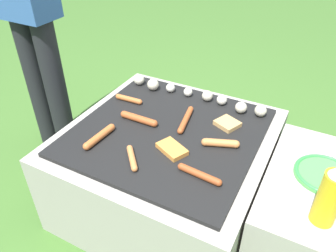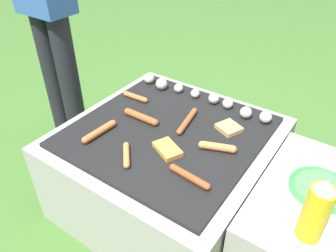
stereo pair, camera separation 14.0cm
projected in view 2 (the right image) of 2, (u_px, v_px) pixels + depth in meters
ground_plane at (168, 200)px, 1.67m from camera, size 14.00×14.00×0.00m
grill at (168, 168)px, 1.54m from camera, size 0.86×0.86×0.44m
side_ledge at (302, 235)px, 1.24m from camera, size 0.38×0.61×0.44m
sausage_front_center at (99, 131)px, 1.38m from camera, size 0.04×0.18×0.03m
sausage_back_left at (217, 147)px, 1.29m from camera, size 0.15×0.08×0.03m
sausage_front_left at (135, 97)px, 1.62m from camera, size 0.15×0.03×0.03m
sausage_back_right at (189, 177)px, 1.16m from camera, size 0.18×0.04×0.03m
sausage_mid_left at (187, 121)px, 1.45m from camera, size 0.06×0.20×0.03m
sausage_front_right at (141, 117)px, 1.47m from camera, size 0.19×0.03×0.03m
sausage_mid_right at (126, 155)px, 1.26m from camera, size 0.10×0.11×0.02m
bread_slice_center at (167, 149)px, 1.29m from camera, size 0.14×0.12×0.02m
bread_slice_right at (229, 128)px, 1.41m from camera, size 0.12×0.12×0.02m
mushroom_row at (201, 96)px, 1.60m from camera, size 0.71×0.09×0.06m
plate_colorful at (321, 188)px, 1.12m from camera, size 0.21×0.21×0.02m
condiment_bottle at (316, 211)px, 0.92m from camera, size 0.07×0.07×0.23m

